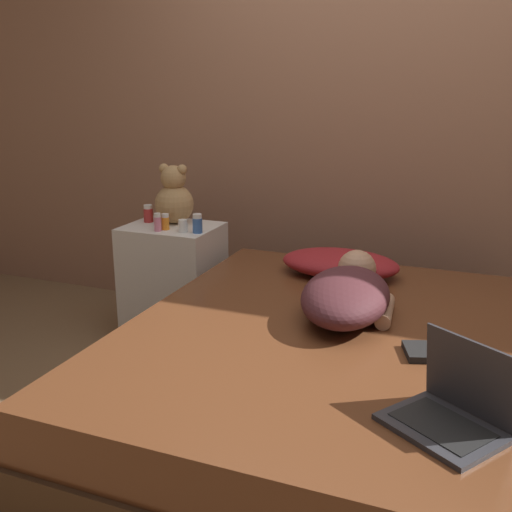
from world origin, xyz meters
The scene contains 14 objects.
ground_plane centered at (0.00, 0.00, 0.00)m, with size 12.00×12.00×0.00m, color brown.
wall_back centered at (0.00, 1.22, 1.30)m, with size 8.00×0.06×2.60m.
bed centered at (0.00, 0.00, 0.24)m, with size 1.47×1.89×0.48m.
nightstand centered at (-1.04, 0.70, 0.32)m, with size 0.49×0.39×0.63m.
pillow centered at (-0.09, 0.65, 0.54)m, with size 0.57×0.36×0.12m.
person_lying centered at (0.05, 0.19, 0.57)m, with size 0.40×0.77×0.18m.
laptop centered at (0.51, -0.53, 0.53)m, with size 0.37×0.35×0.24m.
teddy_bear centered at (-1.06, 0.77, 0.77)m, with size 0.21×0.21×0.32m.
bottle_pink centered at (-1.05, 0.57, 0.68)m, with size 0.04×0.04×0.09m.
bottle_red centered at (-1.20, 0.74, 0.68)m, with size 0.05×0.05×0.10m.
bottle_white centered at (-0.92, 0.60, 0.66)m, with size 0.05×0.05×0.07m.
bottle_orange centered at (-1.03, 0.62, 0.67)m, with size 0.04×0.04×0.08m.
bottle_blue centered at (-0.84, 0.61, 0.68)m, with size 0.05×0.05×0.10m.
book centered at (0.42, -0.09, 0.49)m, with size 0.23×0.19×0.02m.
Camera 1 is at (0.55, -2.05, 1.38)m, focal length 42.00 mm.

